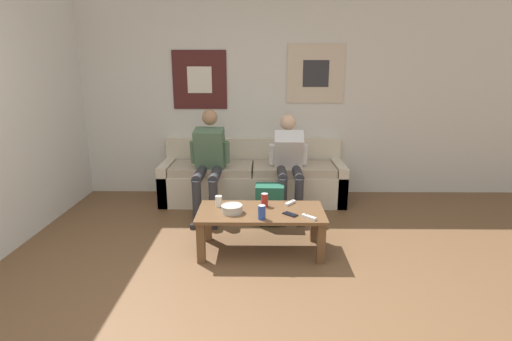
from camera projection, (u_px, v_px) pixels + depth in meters
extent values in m
plane|color=brown|center=(201.00, 329.00, 2.63)|extent=(18.00, 18.00, 0.00)
cube|color=silver|center=(231.00, 98.00, 5.19)|extent=(10.00, 0.05, 2.55)
cube|color=#471E1E|center=(200.00, 80.00, 5.10)|extent=(0.69, 0.01, 0.74)
cube|color=silver|center=(200.00, 80.00, 5.10)|extent=(0.31, 0.01, 0.33)
cube|color=beige|center=(316.00, 74.00, 5.07)|extent=(0.73, 0.01, 0.74)
cube|color=#2D2D33|center=(316.00, 74.00, 5.06)|extent=(0.33, 0.01, 0.33)
cube|color=beige|center=(253.00, 166.00, 5.33)|extent=(2.28, 0.13, 0.76)
cube|color=beige|center=(253.00, 187.00, 5.03)|extent=(2.28, 0.58, 0.38)
cube|color=beige|center=(167.00, 183.00, 5.03)|extent=(0.12, 0.58, 0.50)
cube|color=beige|center=(339.00, 183.00, 5.01)|extent=(0.12, 0.58, 0.50)
cube|color=#B2A38E|center=(212.00, 169.00, 4.98)|extent=(1.00, 0.54, 0.10)
cube|color=#B2A38E|center=(294.00, 169.00, 4.97)|extent=(1.00, 0.54, 0.10)
cube|color=brown|center=(261.00, 212.00, 3.65)|extent=(1.16, 0.57, 0.03)
cube|color=brown|center=(208.00, 223.00, 3.93)|extent=(0.07, 0.07, 0.37)
cube|color=brown|center=(314.00, 223.00, 3.92)|extent=(0.07, 0.07, 0.37)
cube|color=brown|center=(201.00, 243.00, 3.49)|extent=(0.07, 0.07, 0.37)
cube|color=brown|center=(321.00, 243.00, 3.48)|extent=(0.07, 0.07, 0.37)
cylinder|color=#2D2D33|center=(199.00, 175.00, 4.51)|extent=(0.11, 0.48, 0.11)
cylinder|color=#2D2D33|center=(197.00, 201.00, 4.34)|extent=(0.10, 0.10, 0.46)
cube|color=#232328|center=(197.00, 223.00, 4.33)|extent=(0.11, 0.25, 0.05)
cylinder|color=#2D2D33|center=(215.00, 175.00, 4.51)|extent=(0.11, 0.48, 0.11)
cylinder|color=#2D2D33|center=(213.00, 201.00, 4.34)|extent=(0.10, 0.10, 0.46)
cube|color=#232328|center=(213.00, 223.00, 4.33)|extent=(0.11, 0.25, 0.05)
cube|color=#4C6B51|center=(210.00, 149.00, 4.73)|extent=(0.36, 0.34, 0.52)
sphere|color=#9E7556|center=(210.00, 117.00, 4.71)|extent=(0.19, 0.19, 0.19)
cylinder|color=#4C6B51|center=(194.00, 152.00, 4.74)|extent=(0.08, 0.11, 0.27)
cylinder|color=#4C6B51|center=(226.00, 152.00, 4.74)|extent=(0.08, 0.11, 0.27)
cylinder|color=#2D2D33|center=(282.00, 174.00, 4.54)|extent=(0.11, 0.39, 0.11)
cylinder|color=#2D2D33|center=(283.00, 199.00, 4.41)|extent=(0.10, 0.10, 0.46)
cube|color=#232328|center=(283.00, 220.00, 4.40)|extent=(0.11, 0.25, 0.05)
cylinder|color=#2D2D33|center=(298.00, 174.00, 4.54)|extent=(0.11, 0.39, 0.11)
cylinder|color=#2D2D33|center=(299.00, 199.00, 4.41)|extent=(0.10, 0.10, 0.46)
cube|color=#232328|center=(299.00, 221.00, 4.40)|extent=(0.11, 0.25, 0.05)
cube|color=silver|center=(288.00, 151.00, 4.80)|extent=(0.35, 0.44, 0.52)
sphere|color=beige|center=(288.00, 122.00, 4.91)|extent=(0.20, 0.20, 0.20)
cylinder|color=silver|center=(272.00, 154.00, 4.84)|extent=(0.08, 0.15, 0.27)
cylinder|color=silver|center=(304.00, 154.00, 4.84)|extent=(0.08, 0.15, 0.27)
cube|color=#1E5642|center=(270.00, 204.00, 4.36)|extent=(0.31, 0.24, 0.43)
cube|color=#1E5642|center=(269.00, 216.00, 4.28)|extent=(0.22, 0.09, 0.20)
cylinder|color=#B7B2A8|center=(232.00, 209.00, 3.59)|extent=(0.19, 0.19, 0.07)
torus|color=#B7B2A8|center=(232.00, 206.00, 3.58)|extent=(0.20, 0.20, 0.02)
cylinder|color=silver|center=(219.00, 201.00, 3.75)|extent=(0.06, 0.06, 0.10)
cylinder|color=black|center=(219.00, 195.00, 3.73)|extent=(0.00, 0.00, 0.01)
cylinder|color=#28479E|center=(262.00, 212.00, 3.44)|extent=(0.07, 0.07, 0.12)
cylinder|color=silver|center=(262.00, 206.00, 3.42)|extent=(0.06, 0.06, 0.00)
cylinder|color=maroon|center=(265.00, 200.00, 3.75)|extent=(0.07, 0.07, 0.12)
cylinder|color=silver|center=(265.00, 194.00, 3.74)|extent=(0.06, 0.06, 0.00)
cube|color=white|center=(290.00, 203.00, 3.82)|extent=(0.11, 0.14, 0.02)
cylinder|color=#333842|center=(292.00, 201.00, 3.84)|extent=(0.01, 0.01, 0.00)
cube|color=white|center=(309.00, 217.00, 3.46)|extent=(0.13, 0.13, 0.02)
cylinder|color=#333842|center=(306.00, 215.00, 3.48)|extent=(0.01, 0.01, 0.00)
cube|color=black|center=(290.00, 214.00, 3.55)|extent=(0.14, 0.14, 0.01)
cube|color=black|center=(290.00, 214.00, 3.55)|extent=(0.13, 0.13, 0.00)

